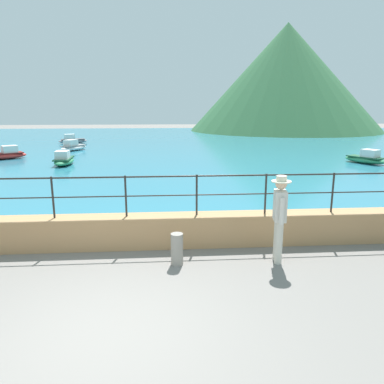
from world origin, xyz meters
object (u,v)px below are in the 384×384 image
at_px(bollard, 177,249).
at_px(boat_3, 366,158).
at_px(person_walking, 280,215).
at_px(boat_0, 72,140).
at_px(boat_4, 64,160).
at_px(boat_2, 6,154).
at_px(boat_5, 73,147).

distance_m(bollard, boat_3, 16.00).
height_order(person_walking, boat_0, person_walking).
relative_size(boat_3, boat_4, 1.05).
xyz_separation_m(bollard, boat_0, (-7.77, 24.37, 0.01)).
bearing_deg(boat_0, boat_2, -99.82).
relative_size(bollard, boat_3, 0.26).
distance_m(boat_2, boat_3, 20.18).
relative_size(person_walking, boat_3, 0.71).
bearing_deg(boat_3, boat_2, 170.88).
distance_m(person_walking, boat_2, 19.00).
relative_size(person_walking, boat_4, 0.75).
xyz_separation_m(boat_0, boat_4, (2.32, -11.69, 0.00)).
bearing_deg(boat_5, bollard, -71.31).
bearing_deg(boat_2, boat_0, 80.18).
relative_size(boat_2, boat_4, 1.02).
bearing_deg(boat_5, boat_4, -80.87).
height_order(bollard, boat_4, boat_4).
bearing_deg(boat_4, boat_5, 99.13).
bearing_deg(boat_3, boat_5, 157.19).
relative_size(bollard, boat_4, 0.27).
distance_m(boat_0, boat_2, 9.30).
bearing_deg(boat_5, person_walking, -66.12).
relative_size(boat_4, boat_5, 0.95).
bearing_deg(boat_0, boat_5, -76.15).
bearing_deg(boat_5, boat_0, 103.85).
xyz_separation_m(boat_0, boat_5, (1.28, -5.19, 0.00)).
relative_size(bollard, boat_2, 0.27).
bearing_deg(boat_3, boat_0, 146.01).
distance_m(boat_2, boat_5, 4.90).
xyz_separation_m(boat_2, boat_5, (2.87, 3.97, 0.00)).
distance_m(boat_0, boat_3, 22.12).
relative_size(person_walking, bollard, 2.75).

